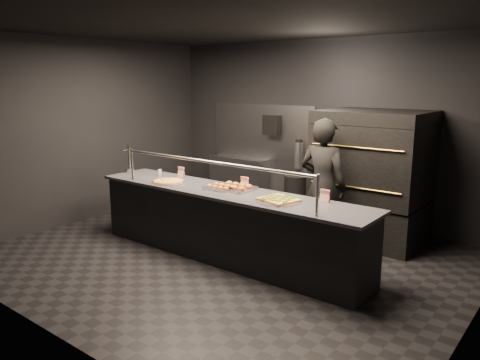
{
  "coord_description": "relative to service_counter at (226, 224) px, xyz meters",
  "views": [
    {
      "loc": [
        3.8,
        -4.56,
        2.32
      ],
      "look_at": [
        0.08,
        0.2,
        1.04
      ],
      "focal_mm": 35.0,
      "sensor_mm": 36.0,
      "label": 1
    }
  ],
  "objects": [
    {
      "name": "condiment_jar",
      "position": [
        -1.37,
        0.13,
        0.5
      ],
      "size": [
        0.15,
        0.06,
        0.1
      ],
      "color": "silver",
      "rests_on": "service_counter"
    },
    {
      "name": "towel_dispenser",
      "position": [
        -0.9,
        2.39,
        1.09
      ],
      "size": [
        0.3,
        0.2,
        0.35
      ],
      "primitive_type": "cube",
      "color": "black",
      "rests_on": "room"
    },
    {
      "name": "slider_tray_b",
      "position": [
        0.05,
        0.13,
        0.49
      ],
      "size": [
        0.54,
        0.43,
        0.08
      ],
      "color": "silver",
      "rests_on": "service_counter"
    },
    {
      "name": "round_pizza",
      "position": [
        -0.95,
        -0.12,
        0.47
      ],
      "size": [
        0.47,
        0.47,
        0.03
      ],
      "color": "silver",
      "rests_on": "service_counter"
    },
    {
      "name": "trash_bin",
      "position": [
        -0.25,
        2.22,
        -0.1
      ],
      "size": [
        0.44,
        0.44,
        0.74
      ],
      "primitive_type": "cylinder",
      "color": "black",
      "rests_on": "ground"
    },
    {
      "name": "beer_tap",
      "position": [
        -1.95,
        0.01,
        0.6
      ],
      "size": [
        0.13,
        0.19,
        0.51
      ],
      "color": "silver",
      "rests_on": "service_counter"
    },
    {
      "name": "worker",
      "position": [
        0.88,
        0.99,
        0.46
      ],
      "size": [
        0.67,
        0.44,
        1.85
      ],
      "primitive_type": "imported",
      "rotation": [
        0.0,
        0.0,
        3.14
      ],
      "color": "black",
      "rests_on": "ground"
    },
    {
      "name": "prep_shelf",
      "position": [
        -1.6,
        2.32,
        -0.01
      ],
      "size": [
        1.2,
        0.35,
        0.9
      ],
      "primitive_type": "cube",
      "color": "#99999E",
      "rests_on": "ground"
    },
    {
      "name": "fire_extinguisher",
      "position": [
        -0.35,
        2.4,
        0.6
      ],
      "size": [
        0.14,
        0.14,
        0.51
      ],
      "color": "#B2B2B7",
      "rests_on": "room"
    },
    {
      "name": "square_pizza",
      "position": [
        0.85,
        -0.05,
        0.47
      ],
      "size": [
        0.53,
        0.53,
        0.05
      ],
      "color": "silver",
      "rests_on": "service_counter"
    },
    {
      "name": "room",
      "position": [
        -0.02,
        0.05,
        1.03
      ],
      "size": [
        6.04,
        6.0,
        3.0
      ],
      "color": "black",
      "rests_on": "ground"
    },
    {
      "name": "service_counter",
      "position": [
        0.0,
        0.0,
        0.0
      ],
      "size": [
        4.1,
        0.78,
        1.37
      ],
      "color": "black",
      "rests_on": "ground"
    },
    {
      "name": "pizza_oven",
      "position": [
        1.2,
        1.9,
        0.5
      ],
      "size": [
        1.5,
        1.23,
        1.91
      ],
      "color": "black",
      "rests_on": "ground"
    },
    {
      "name": "tent_cards",
      "position": [
        0.1,
        0.28,
        0.53
      ],
      "size": [
        2.51,
        0.04,
        0.15
      ],
      "color": "white",
      "rests_on": "service_counter"
    },
    {
      "name": "slider_tray_a",
      "position": [
        -0.1,
        0.02,
        0.48
      ],
      "size": [
        0.48,
        0.41,
        0.06
      ],
      "color": "silver",
      "rests_on": "service_counter"
    }
  ]
}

